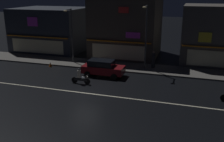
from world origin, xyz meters
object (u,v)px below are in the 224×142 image
at_px(traffic_cone, 50,65).
at_px(parked_car_near_kerb, 103,68).
at_px(streetlamp_west, 71,31).
at_px(pedestrian_on_sidewalk, 153,60).
at_px(motorcycle_opposite_lane, 80,77).
at_px(streetlamp_mid, 146,32).

bearing_deg(traffic_cone, parked_car_near_kerb, -10.27).
bearing_deg(streetlamp_west, pedestrian_on_sidewalk, 3.77).
bearing_deg(parked_car_near_kerb, motorcycle_opposite_lane, 66.66).
height_order(pedestrian_on_sidewalk, parked_car_near_kerb, pedestrian_on_sidewalk).
bearing_deg(traffic_cone, pedestrian_on_sidewalk, 13.28).
relative_size(streetlamp_west, traffic_cone, 11.56).
xyz_separation_m(pedestrian_on_sidewalk, traffic_cone, (-11.50, -2.71, -0.74)).
xyz_separation_m(pedestrian_on_sidewalk, parked_car_near_kerb, (-4.61, -3.96, -0.15)).
height_order(pedestrian_on_sidewalk, motorcycle_opposite_lane, pedestrian_on_sidewalk).
bearing_deg(streetlamp_west, motorcycle_opposite_lane, -58.52).
bearing_deg(streetlamp_mid, streetlamp_west, 179.70).
bearing_deg(parked_car_near_kerb, pedestrian_on_sidewalk, -139.30).
height_order(motorcycle_opposite_lane, traffic_cone, motorcycle_opposite_lane).
height_order(streetlamp_mid, parked_car_near_kerb, streetlamp_mid).
relative_size(streetlamp_west, parked_car_near_kerb, 1.48).
height_order(parked_car_near_kerb, traffic_cone, parked_car_near_kerb).
xyz_separation_m(streetlamp_mid, parked_car_near_kerb, (-3.75, -3.28, -3.36)).
distance_m(pedestrian_on_sidewalk, motorcycle_opposite_lane, 9.04).
relative_size(streetlamp_west, pedestrian_on_sidewalk, 3.34).
xyz_separation_m(streetlamp_mid, traffic_cone, (-10.64, -2.03, -3.95)).
bearing_deg(motorcycle_opposite_lane, parked_car_near_kerb, 58.55).
relative_size(streetlamp_west, streetlamp_mid, 0.92).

